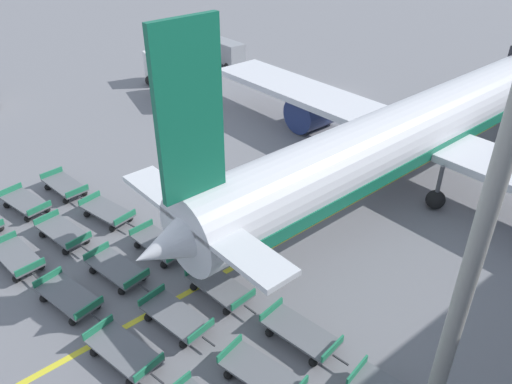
% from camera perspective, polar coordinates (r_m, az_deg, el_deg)
% --- Properties ---
extents(ground_plane, '(500.00, 500.00, 0.00)m').
position_cam_1_polar(ground_plane, '(44.67, 8.64, 10.84)').
color(ground_plane, gray).
extents(airplane, '(35.74, 41.09, 12.11)m').
position_cam_1_polar(airplane, '(32.21, 19.52, 7.35)').
color(airplane, white).
rests_on(airplane, ground_plane).
extents(fuel_tanker_secondary, '(9.33, 4.76, 3.04)m').
position_cam_1_polar(fuel_tanker_secondary, '(44.32, -9.28, 12.41)').
color(fuel_tanker_secondary, white).
rests_on(fuel_tanker_secondary, ground_plane).
extents(service_van, '(4.76, 2.40, 2.29)m').
position_cam_1_polar(service_van, '(52.55, -3.66, 15.75)').
color(service_van, gray).
rests_on(service_van, ground_plane).
extents(baggage_dolly_row_near_col_b, '(3.90, 1.84, 0.92)m').
position_cam_1_polar(baggage_dolly_row_near_col_b, '(26.68, -25.64, -6.76)').
color(baggage_dolly_row_near_col_b, slate).
rests_on(baggage_dolly_row_near_col_b, ground_plane).
extents(baggage_dolly_row_near_col_c, '(3.91, 2.08, 0.92)m').
position_cam_1_polar(baggage_dolly_row_near_col_c, '(23.53, -20.61, -11.15)').
color(baggage_dolly_row_near_col_c, slate).
rests_on(baggage_dolly_row_near_col_c, ground_plane).
extents(baggage_dolly_row_near_col_d, '(3.91, 2.05, 0.92)m').
position_cam_1_polar(baggage_dolly_row_near_col_d, '(20.67, -14.89, -17.21)').
color(baggage_dolly_row_near_col_d, slate).
rests_on(baggage_dolly_row_near_col_d, ground_plane).
extents(baggage_dolly_row_mid_a_col_a, '(3.91, 2.06, 0.92)m').
position_cam_1_polar(baggage_dolly_row_mid_a_col_a, '(30.81, -24.85, -1.14)').
color(baggage_dolly_row_mid_a_col_a, slate).
rests_on(baggage_dolly_row_mid_a_col_a, ground_plane).
extents(baggage_dolly_row_mid_a_col_b, '(3.91, 1.97, 0.92)m').
position_cam_1_polar(baggage_dolly_row_mid_a_col_b, '(27.50, -21.17, -4.37)').
color(baggage_dolly_row_mid_a_col_b, slate).
rests_on(baggage_dolly_row_mid_a_col_b, ground_plane).
extents(baggage_dolly_row_mid_a_col_c, '(3.91, 2.00, 0.92)m').
position_cam_1_polar(baggage_dolly_row_mid_a_col_c, '(24.32, -15.62, -8.47)').
color(baggage_dolly_row_mid_a_col_c, slate).
rests_on(baggage_dolly_row_mid_a_col_c, ground_plane).
extents(baggage_dolly_row_mid_a_col_d, '(3.91, 1.95, 0.92)m').
position_cam_1_polar(baggage_dolly_row_mid_a_col_d, '(21.50, -9.13, -13.93)').
color(baggage_dolly_row_mid_a_col_d, slate).
rests_on(baggage_dolly_row_mid_a_col_d, ground_plane).
extents(baggage_dolly_row_mid_a_col_e, '(3.91, 2.09, 0.92)m').
position_cam_1_polar(baggage_dolly_row_mid_a_col_e, '(19.39, 0.64, -20.09)').
color(baggage_dolly_row_mid_a_col_e, slate).
rests_on(baggage_dolly_row_mid_a_col_e, ground_plane).
extents(baggage_dolly_row_mid_b_col_a, '(3.90, 1.84, 0.92)m').
position_cam_1_polar(baggage_dolly_row_mid_b_col_a, '(31.63, -21.01, 0.66)').
color(baggage_dolly_row_mid_b_col_a, slate).
rests_on(baggage_dolly_row_mid_b_col_a, ground_plane).
extents(baggage_dolly_row_mid_b_col_b, '(3.90, 2.10, 0.92)m').
position_cam_1_polar(baggage_dolly_row_mid_b_col_b, '(28.41, -16.61, -2.18)').
color(baggage_dolly_row_mid_b_col_b, slate).
rests_on(baggage_dolly_row_mid_b_col_b, ground_plane).
extents(baggage_dolly_row_mid_b_col_c, '(3.90, 1.82, 0.92)m').
position_cam_1_polar(baggage_dolly_row_mid_b_col_c, '(25.33, -10.95, -5.92)').
color(baggage_dolly_row_mid_b_col_c, slate).
rests_on(baggage_dolly_row_mid_b_col_c, ground_plane).
extents(baggage_dolly_row_mid_b_col_d, '(3.90, 1.81, 0.92)m').
position_cam_1_polar(baggage_dolly_row_mid_b_col_d, '(22.59, -4.18, -10.77)').
color(baggage_dolly_row_mid_b_col_d, slate).
rests_on(baggage_dolly_row_mid_b_col_d, ground_plane).
extents(baggage_dolly_row_mid_b_col_e, '(3.91, 1.90, 0.92)m').
position_cam_1_polar(baggage_dolly_row_mid_b_col_e, '(20.72, 5.09, -15.77)').
color(baggage_dolly_row_mid_b_col_e, slate).
rests_on(baggage_dolly_row_mid_b_col_e, ground_plane).
extents(stand_guidance_stripe, '(1.70, 38.63, 0.01)m').
position_cam_1_polar(stand_guidance_stripe, '(27.79, 7.70, -2.98)').
color(stand_guidance_stripe, yellow).
rests_on(stand_guidance_stripe, ground_plane).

